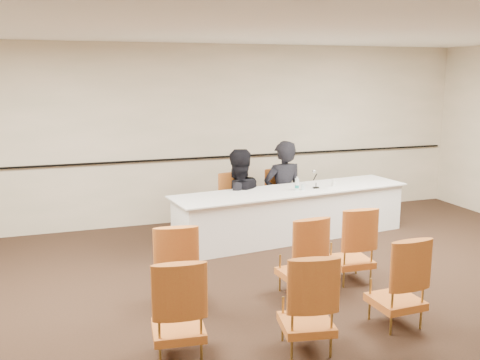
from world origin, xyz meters
name	(u,v)px	position (x,y,z in m)	size (l,w,h in m)	color
floor	(295,317)	(0.00, 0.00, 0.00)	(10.00, 10.00, 0.00)	black
ceiling	(301,21)	(0.00, 0.00, 3.00)	(10.00, 10.00, 0.00)	white
wall_back	(198,134)	(0.00, 4.00, 1.50)	(10.00, 0.04, 3.00)	beige
wall_rail	(199,158)	(0.00, 3.96, 1.10)	(9.80, 0.04, 0.03)	black
panel_table	(292,213)	(1.12, 2.57, 0.38)	(3.80, 0.88, 0.76)	white
panelist_main	(283,197)	(1.22, 3.15, 0.50)	(0.69, 0.45, 1.88)	black
panelist_main_chair	(283,199)	(1.22, 3.15, 0.47)	(0.50, 0.50, 0.95)	#BB4921
panelist_second	(237,206)	(0.39, 3.04, 0.44)	(0.89, 0.69, 1.83)	black
panelist_second_chair	(237,204)	(0.39, 3.04, 0.47)	(0.50, 0.50, 0.95)	#BB4921
papers	(324,187)	(1.65, 2.55, 0.76)	(0.30, 0.22, 0.00)	silver
microphone	(316,180)	(1.50, 2.53, 0.90)	(0.10, 0.19, 0.27)	black
water_bottle	(297,184)	(1.16, 2.49, 0.87)	(0.06, 0.06, 0.21)	#18847C
drinking_glass	(303,187)	(1.26, 2.48, 0.81)	(0.06, 0.06, 0.10)	silver
coffee_cup	(334,183)	(1.83, 2.56, 0.82)	(0.08, 0.08, 0.12)	white
aud_chair_front_left	(175,264)	(-1.12, 0.69, 0.47)	(0.50, 0.50, 0.95)	#BB4921
aud_chair_front_mid	(302,255)	(0.31, 0.52, 0.47)	(0.50, 0.50, 0.95)	#BB4921
aud_chair_front_right	(351,243)	(1.07, 0.71, 0.47)	(0.50, 0.50, 0.95)	#BB4921
aud_chair_back_left	(178,307)	(-1.32, -0.37, 0.47)	(0.50, 0.50, 0.95)	#BB4921
aud_chair_back_mid	(307,301)	(-0.18, -0.64, 0.47)	(0.50, 0.50, 0.95)	#BB4921
aud_chair_back_right	(397,280)	(0.89, -0.48, 0.47)	(0.50, 0.50, 0.95)	#BB4921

